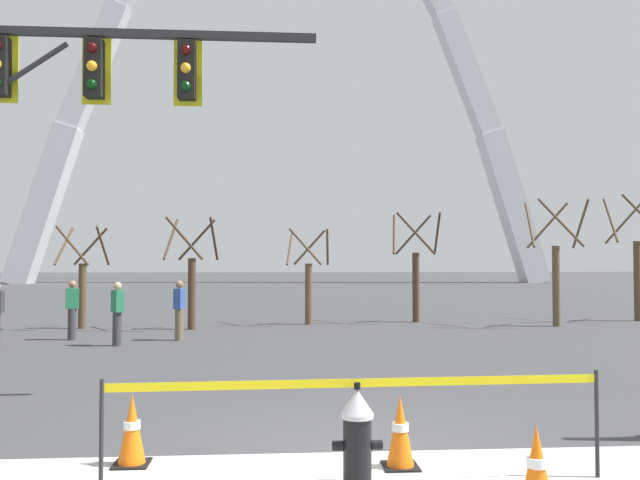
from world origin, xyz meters
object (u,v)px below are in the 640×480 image
traffic_cone_by_hydrant (400,432)px  traffic_cone_mid_sidewalk (132,430)px  pedestrian_standing_center (117,313)px  traffic_signal_gantry (22,118)px  pedestrian_walking_right (72,309)px  traffic_cone_curb_edge (537,469)px  monument_arch (284,78)px  pedestrian_walking_left (179,310)px  fire_hydrant (357,440)px

traffic_cone_by_hydrant → traffic_cone_mid_sidewalk: size_ratio=1.00×
traffic_cone_mid_sidewalk → pedestrian_standing_center: bearing=104.4°
traffic_cone_by_hydrant → traffic_signal_gantry: traffic_signal_gantry is taller
traffic_cone_by_hydrant → pedestrian_walking_right: (-6.71, 11.14, 0.46)m
traffic_cone_curb_edge → traffic_cone_by_hydrant: bearing=127.0°
monument_arch → pedestrian_walking_left: monument_arch is taller
traffic_cone_mid_sidewalk → pedestrian_walking_right: bearing=110.0°
traffic_cone_by_hydrant → traffic_cone_mid_sidewalk: same height
fire_hydrant → traffic_cone_mid_sidewalk: 2.40m
fire_hydrant → traffic_cone_curb_edge: fire_hydrant is taller
traffic_cone_by_hydrant → pedestrian_walking_right: pedestrian_walking_right is taller
traffic_cone_by_hydrant → pedestrian_walking_left: bearing=109.4°
traffic_signal_gantry → monument_arch: monument_arch is taller
traffic_cone_by_hydrant → traffic_cone_curb_edge: bearing=-53.0°
traffic_signal_gantry → pedestrian_walking_left: (1.27, 7.43, -3.45)m
traffic_cone_by_hydrant → pedestrian_standing_center: bearing=117.9°
traffic_cone_by_hydrant → monument_arch: monument_arch is taller
traffic_cone_by_hydrant → pedestrian_standing_center: pedestrian_standing_center is taller
traffic_signal_gantry → pedestrian_standing_center: bearing=90.9°
traffic_cone_mid_sidewalk → pedestrian_standing_center: (-2.46, 9.55, 0.46)m
fire_hydrant → pedestrian_walking_left: (-3.30, 11.47, 0.35)m
fire_hydrant → monument_arch: 59.97m
pedestrian_standing_center → pedestrian_walking_right: bearing=138.7°
traffic_signal_gantry → pedestrian_walking_right: size_ratio=4.04×
traffic_cone_curb_edge → pedestrian_walking_right: size_ratio=0.46×
pedestrian_walking_right → traffic_signal_gantry: bearing=-78.2°
traffic_cone_curb_edge → pedestrian_standing_center: size_ratio=0.46×
pedestrian_walking_left → pedestrian_walking_right: bearing=173.9°
monument_arch → traffic_cone_curb_edge: bearing=-88.7°
pedestrian_standing_center → monument_arch: bearing=84.1°
fire_hydrant → traffic_cone_by_hydrant: fire_hydrant is taller
traffic_cone_mid_sidewalk → pedestrian_walking_left: (-1.08, 10.56, 0.46)m
traffic_cone_by_hydrant → pedestrian_walking_right: 13.01m
traffic_cone_by_hydrant → traffic_signal_gantry: 7.27m
fire_hydrant → traffic_cone_curb_edge: (1.44, -0.58, -0.11)m
traffic_cone_curb_edge → fire_hydrant: bearing=157.9°
traffic_signal_gantry → pedestrian_walking_left: traffic_signal_gantry is taller
traffic_cone_mid_sidewalk → fire_hydrant: bearing=-22.2°
traffic_cone_curb_edge → pedestrian_walking_right: pedestrian_walking_right is taller
fire_hydrant → traffic_signal_gantry: size_ratio=0.15×
pedestrian_walking_right → monument_arch: bearing=82.0°
traffic_signal_gantry → monument_arch: bearing=84.9°
traffic_signal_gantry → pedestrian_walking_right: traffic_signal_gantry is taller
traffic_cone_curb_edge → pedestrian_standing_center: bearing=119.0°
traffic_cone_mid_sidewalk → traffic_signal_gantry: size_ratio=0.11×
traffic_cone_mid_sidewalk → pedestrian_standing_center: 9.87m
traffic_signal_gantry → pedestrian_walking_right: 8.62m
fire_hydrant → pedestrian_walking_right: 13.31m
traffic_cone_by_hydrant → monument_arch: (-0.40, 55.99, 19.88)m
fire_hydrant → traffic_cone_by_hydrant: (0.52, 0.63, -0.11)m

